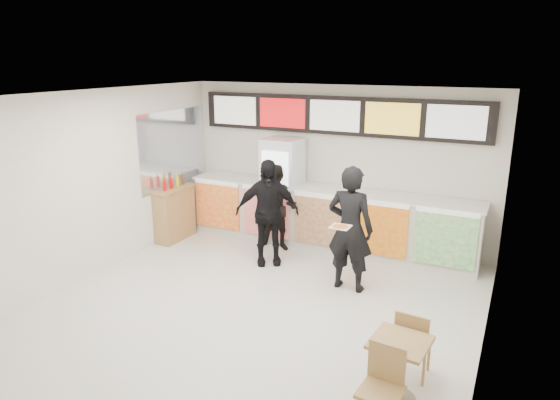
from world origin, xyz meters
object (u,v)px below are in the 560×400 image
Objects in this scene: customer_main at (350,229)px; customer_mid at (267,212)px; customer_left at (277,208)px; service_counter at (327,218)px; cafe_table at (399,359)px; drinks_fridge at (282,190)px; condiment_ledge at (175,213)px.

customer_main reaches higher than customer_mid.
customer_main is 1.21× the size of customer_left.
service_counter is at bearing -56.37° from customer_main.
customer_main reaches higher than cafe_table.
customer_main is at bearing 124.85° from cafe_table.
customer_left is (0.15, -0.56, -0.19)m from drinks_fridge.
customer_mid is at bearing -87.40° from customer_left.
drinks_fridge is 2.16m from condiment_ledge.
cafe_table is 1.17× the size of condiment_ledge.
customer_left is 1.11× the size of cafe_table.
condiment_ledge is (-3.78, 0.59, -0.44)m from customer_main.
condiment_ledge is at bearing 141.73° from customer_mid.
customer_main is at bearing -43.65° from customer_mid.
service_counter is 2.85× the size of customer_main.
service_counter is 0.98m from customer_left.
customer_mid is at bearing 142.87° from cafe_table.
customer_left is at bearing 11.04° from condiment_ledge.
customer_main is at bearing -39.69° from customer_left.
drinks_fridge is 1.25m from customer_mid.
customer_main reaches higher than condiment_ledge.
drinks_fridge reaches higher than customer_mid.
cafe_table is at bearing 121.26° from customer_main.
customer_main is 1.34× the size of cafe_table.
drinks_fridge is (-0.93, 0.02, 0.43)m from service_counter.
service_counter is 3.01× the size of customer_mid.
customer_mid reaches higher than customer_left.
service_counter is at bearing 24.63° from customer_left.
customer_left is at bearing -145.24° from service_counter.
service_counter is 3.82× the size of cafe_table.
customer_mid is (0.30, -1.21, -0.08)m from drinks_fridge.
condiment_ledge is at bearing 155.50° from cafe_table.
service_counter is 1.03m from drinks_fridge.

